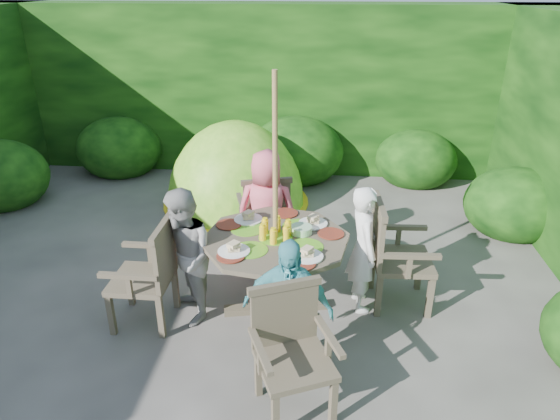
# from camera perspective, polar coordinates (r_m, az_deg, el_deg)

# --- Properties ---
(ground) EXTENTS (60.00, 60.00, 0.00)m
(ground) POSITION_cam_1_polar(r_m,az_deg,el_deg) (4.94, -8.06, -10.16)
(ground) COLOR #484540
(ground) RESTS_ON ground
(hedge_enclosure) EXTENTS (9.00, 9.00, 2.50)m
(hedge_enclosure) POSITION_cam_1_polar(r_m,az_deg,el_deg) (5.58, -5.72, 8.47)
(hedge_enclosure) COLOR black
(hedge_enclosure) RESTS_ON ground
(patio_table) EXTENTS (1.58, 1.58, 0.92)m
(patio_table) POSITION_cam_1_polar(r_m,az_deg,el_deg) (4.41, -0.46, -4.55)
(patio_table) COLOR #40382A
(patio_table) RESTS_ON ground
(parasol_pole) EXTENTS (0.05, 0.05, 2.20)m
(parasol_pole) POSITION_cam_1_polar(r_m,az_deg,el_deg) (4.21, -0.54, 0.80)
(parasol_pole) COLOR olive
(parasol_pole) RESTS_ON ground
(garden_chair_right) EXTENTS (0.56, 0.62, 0.99)m
(garden_chair_right) POSITION_cam_1_polar(r_m,az_deg,el_deg) (4.71, 12.85, -4.82)
(garden_chair_right) COLOR #40382A
(garden_chair_right) RESTS_ON ground
(garden_chair_left) EXTENTS (0.51, 0.57, 0.95)m
(garden_chair_left) POSITION_cam_1_polar(r_m,az_deg,el_deg) (4.50, -14.63, -6.94)
(garden_chair_left) COLOR #40382A
(garden_chair_left) RESTS_ON ground
(garden_chair_back) EXTENTS (0.66, 0.62, 0.91)m
(garden_chair_back) POSITION_cam_1_polar(r_m,az_deg,el_deg) (5.46, -1.74, -0.40)
(garden_chair_back) COLOR #40382A
(garden_chair_back) RESTS_ON ground
(garden_chair_front) EXTENTS (0.68, 0.65, 0.90)m
(garden_chair_front) POSITION_cam_1_polar(r_m,az_deg,el_deg) (3.61, 1.29, -15.56)
(garden_chair_front) COLOR #40382A
(garden_chair_front) RESTS_ON ground
(child_right) EXTENTS (0.37, 0.49, 1.21)m
(child_right) POSITION_cam_1_polar(r_m,az_deg,el_deg) (4.58, 9.52, -4.40)
(child_right) COLOR white
(child_right) RESTS_ON ground
(child_left) EXTENTS (0.71, 0.76, 1.24)m
(child_left) POSITION_cam_1_polar(r_m,az_deg,el_deg) (4.42, -10.92, -5.39)
(child_left) COLOR #9D9B97
(child_left) RESTS_ON ground
(child_back) EXTENTS (0.64, 0.42, 1.30)m
(child_back) POSITION_cam_1_polar(r_m,az_deg,el_deg) (5.12, -1.52, -0.16)
(child_back) COLOR #DE5B6E
(child_back) RESTS_ON ground
(child_front) EXTENTS (0.72, 0.36, 1.18)m
(child_front) POSITION_cam_1_polar(r_m,az_deg,el_deg) (3.77, 0.88, -11.32)
(child_front) COLOR #4CAAB2
(child_front) RESTS_ON ground
(dome_tent) EXTENTS (2.18, 2.18, 2.27)m
(dome_tent) POSITION_cam_1_polar(r_m,az_deg,el_deg) (6.94, -4.99, 0.87)
(dome_tent) COLOR #5AB021
(dome_tent) RESTS_ON ground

